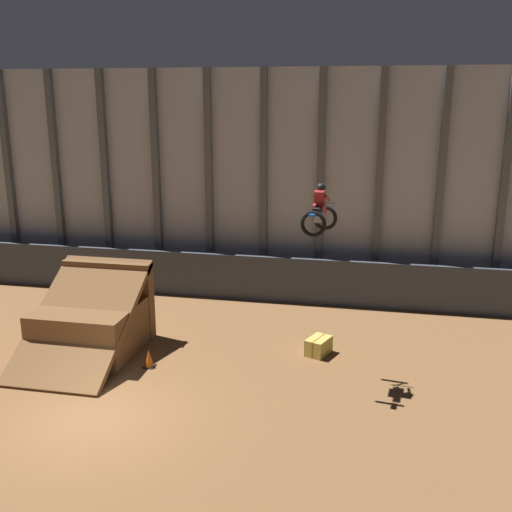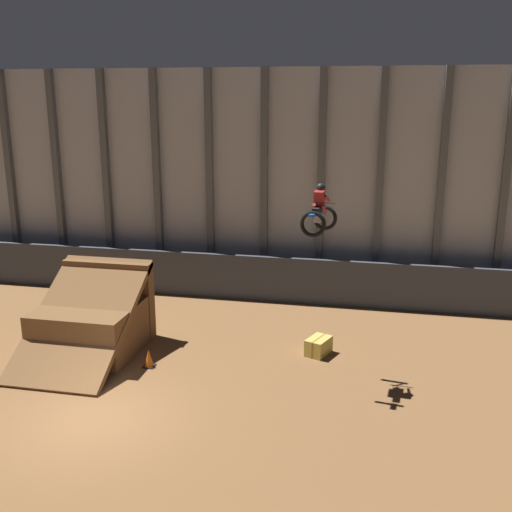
{
  "view_description": "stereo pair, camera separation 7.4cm",
  "coord_description": "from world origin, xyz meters",
  "views": [
    {
      "loc": [
        6.98,
        -12.93,
        8.25
      ],
      "look_at": [
        3.24,
        5.3,
        3.24
      ],
      "focal_mm": 42.0,
      "sensor_mm": 36.0,
      "label": 1
    },
    {
      "loc": [
        7.06,
        -12.91,
        8.25
      ],
      "look_at": [
        3.24,
        5.3,
        3.24
      ],
      "focal_mm": 42.0,
      "sensor_mm": 36.0,
      "label": 2
    }
  ],
  "objects": [
    {
      "name": "ground_plane",
      "position": [
        0.0,
        0.0,
        0.0
      ],
      "size": [
        60.0,
        60.0,
        0.0
      ],
      "primitive_type": "plane",
      "color": "brown"
    },
    {
      "name": "arena_back_wall",
      "position": [
        -0.0,
        11.41,
        4.67
      ],
      "size": [
        32.0,
        0.4,
        9.34
      ],
      "color": "#A3A8B2",
      "rests_on": "ground_plane"
    },
    {
      "name": "lower_barrier",
      "position": [
        0.0,
        10.19,
        0.94
      ],
      "size": [
        31.36,
        0.2,
        1.89
      ],
      "color": "#383D47",
      "rests_on": "ground_plane"
    },
    {
      "name": "dirt_ramp",
      "position": [
        -2.06,
        4.28,
        0.98
      ],
      "size": [
        3.17,
        4.72,
        2.87
      ],
      "color": "brown",
      "rests_on": "ground_plane"
    },
    {
      "name": "rider_bike_solo",
      "position": [
        5.4,
        3.77,
        5.03
      ],
      "size": [
        0.95,
        1.78,
        1.49
      ],
      "rotation": [
        -0.07,
        0.0,
        -0.14
      ],
      "color": "black"
    },
    {
      "name": "traffic_cone_near_ramp",
      "position": [
        0.22,
        3.29,
        0.28
      ],
      "size": [
        0.36,
        0.36,
        0.58
      ],
      "color": "black",
      "rests_on": "ground_plane"
    },
    {
      "name": "hay_bale_trackside",
      "position": [
        5.34,
        5.32,
        0.28
      ],
      "size": [
        0.89,
        1.06,
        0.57
      ],
      "rotation": [
        0.0,
        0.0,
        1.19
      ],
      "color": "#CCB751",
      "rests_on": "ground_plane"
    }
  ]
}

